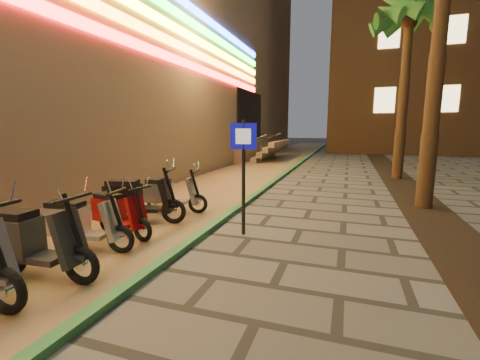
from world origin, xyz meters
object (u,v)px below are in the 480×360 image
(scooter_8, at_px, (117,213))
(scooter_10, at_px, (168,194))
(scooter_9, at_px, (135,199))
(pedestrian_sign, at_px, (243,161))
(scooter_6, at_px, (29,241))
(scooter_7, at_px, (80,223))

(scooter_8, relative_size, scooter_10, 0.96)
(scooter_10, bearing_deg, scooter_9, -116.44)
(pedestrian_sign, relative_size, scooter_8, 1.50)
(scooter_6, relative_size, scooter_7, 1.12)
(scooter_6, bearing_deg, scooter_8, 87.87)
(scooter_7, bearing_deg, scooter_6, -91.67)
(scooter_6, xyz_separation_m, scooter_10, (0.00, 3.61, -0.07))
(scooter_6, bearing_deg, scooter_7, 92.87)
(scooter_8, bearing_deg, scooter_7, -81.34)
(scooter_7, relative_size, scooter_8, 1.06)
(scooter_7, relative_size, scooter_10, 1.02)
(scooter_6, distance_m, scooter_7, 1.01)
(pedestrian_sign, bearing_deg, scooter_6, -141.72)
(scooter_8, bearing_deg, scooter_10, 100.44)
(scooter_7, bearing_deg, scooter_10, 78.52)
(pedestrian_sign, relative_size, scooter_6, 1.26)
(scooter_8, relative_size, scooter_9, 0.85)
(pedestrian_sign, bearing_deg, scooter_10, 145.19)
(scooter_9, height_order, scooter_10, scooter_9)
(pedestrian_sign, relative_size, scooter_10, 1.45)
(scooter_6, xyz_separation_m, scooter_8, (-0.07, 1.84, -0.09))
(pedestrian_sign, height_order, scooter_8, pedestrian_sign)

